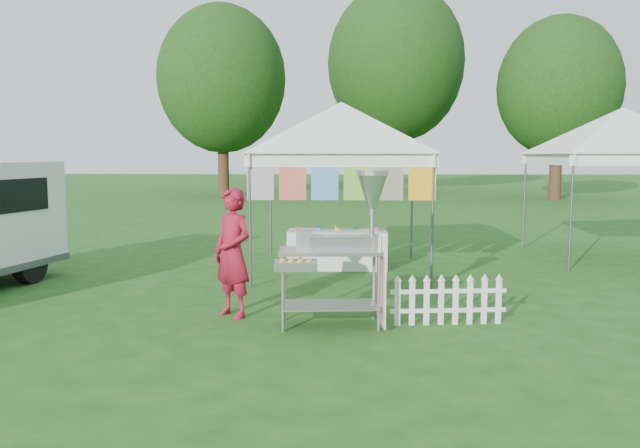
{
  "coord_description": "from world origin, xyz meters",
  "views": [
    {
      "loc": [
        0.01,
        -7.56,
        2.08
      ],
      "look_at": [
        -0.29,
        1.24,
        1.1
      ],
      "focal_mm": 35.0,
      "sensor_mm": 36.0,
      "label": 1
    }
  ],
  "objects": [
    {
      "name": "ground",
      "position": [
        0.0,
        0.0,
        0.0
      ],
      "size": [
        120.0,
        120.0,
        0.0
      ],
      "primitive_type": "plane",
      "color": "#1A4C15",
      "rests_on": "ground"
    },
    {
      "name": "canopy_right",
      "position": [
        5.5,
        5.0,
        2.99
      ],
      "size": [
        4.24,
        4.24,
        3.45
      ],
      "color": "#59595E",
      "rests_on": "ground"
    },
    {
      "name": "tree_right",
      "position": [
        10.0,
        22.0,
        5.18
      ],
      "size": [
        5.6,
        5.6,
        8.42
      ],
      "color": "#381D14",
      "rests_on": "ground"
    },
    {
      "name": "donut_cart",
      "position": [
        0.07,
        -0.11,
        1.12
      ],
      "size": [
        1.35,
        1.01,
        1.9
      ],
      "rotation": [
        0.0,
        0.0,
        0.06
      ],
      "color": "gray",
      "rests_on": "ground"
    },
    {
      "name": "tree_mid",
      "position": [
        3.0,
        28.0,
        7.14
      ],
      "size": [
        7.6,
        7.6,
        11.52
      ],
      "color": "#381D14",
      "rests_on": "ground"
    },
    {
      "name": "canopy_main",
      "position": [
        0.0,
        3.49,
        2.99
      ],
      "size": [
        4.24,
        4.24,
        3.45
      ],
      "color": "#59595E",
      "rests_on": "ground"
    },
    {
      "name": "display_table",
      "position": [
        -0.07,
        3.77,
        0.35
      ],
      "size": [
        1.8,
        0.7,
        0.7
      ],
      "primitive_type": "cube",
      "color": "white",
      "rests_on": "ground"
    },
    {
      "name": "picket_fence",
      "position": [
        1.32,
        -0.03,
        0.29
      ],
      "size": [
        1.44,
        0.17,
        0.56
      ],
      "rotation": [
        0.0,
        0.0,
        0.1
      ],
      "color": "silver",
      "rests_on": "ground"
    },
    {
      "name": "vendor",
      "position": [
        -1.38,
        0.28,
        0.83
      ],
      "size": [
        0.72,
        0.69,
        1.66
      ],
      "primitive_type": "imported",
      "rotation": [
        0.0,
        0.0,
        -0.68
      ],
      "color": "maroon",
      "rests_on": "ground"
    },
    {
      "name": "tree_left",
      "position": [
        -6.0,
        24.0,
        5.83
      ],
      "size": [
        6.4,
        6.4,
        9.53
      ],
      "color": "#381D14",
      "rests_on": "ground"
    }
  ]
}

